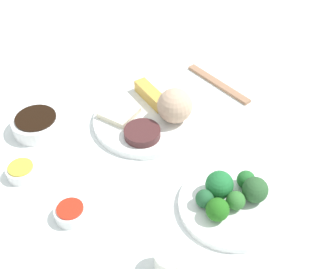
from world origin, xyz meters
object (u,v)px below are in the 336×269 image
Objects in this scene: broccoli_plate at (232,205)px; chopsticks_pair at (218,84)px; main_plate at (147,120)px; soy_sauce_bowl at (37,124)px; sauce_ramekin_hot_mustard at (22,172)px; teacup at (171,262)px; sauce_ramekin_sweet_and_sour at (71,213)px.

broccoli_plate is 1.00× the size of chopsticks_pair.
main_plate is at bearing -105.16° from chopsticks_pair.
soy_sauce_bowl is (-0.19, -0.17, 0.01)m from main_plate.
sauce_ramekin_hot_mustard is 0.54m from chopsticks_pair.
soy_sauce_bowl is at bearing 166.23° from teacup.
broccoli_plate is at bearing -55.31° from chopsticks_pair.
sauce_ramekin_hot_mustard is at bearing -179.47° from teacup.
chopsticks_pair is at bearing 71.71° from sauce_ramekin_hot_mustard.
soy_sauce_bowl is (-0.48, -0.07, 0.01)m from broccoli_plate.
teacup is (0.38, 0.00, 0.01)m from sauce_ramekin_hot_mustard.
broccoli_plate is 3.35× the size of sauce_ramekin_sweet_and_sour.
sauce_ramekin_sweet_and_sour is (0.05, -0.30, 0.00)m from main_plate.
chopsticks_pair is at bearing 88.90° from sauce_ramekin_sweet_and_sour.
broccoli_plate is 0.48m from soy_sauce_bowl.
sauce_ramekin_sweet_and_sour is (-0.24, -0.20, 0.00)m from broccoli_plate.
main_plate is at bearing 99.59° from sauce_ramekin_sweet_and_sour.
teacup is at bearing -67.60° from chopsticks_pair.
teacup is (0.27, -0.28, 0.02)m from main_plate.
teacup is (0.22, 0.02, 0.01)m from sauce_ramekin_sweet_and_sour.
soy_sauce_bowl is 0.47m from chopsticks_pair.
main_plate is at bearing 69.31° from sauce_ramekin_hot_mustard.
sauce_ramekin_sweet_and_sour is at bearing -140.05° from broccoli_plate.
sauce_ramekin_hot_mustard is 1.10× the size of teacup.
sauce_ramekin_hot_mustard is (-0.11, -0.29, 0.00)m from main_plate.
soy_sauce_bowl reaches higher than sauce_ramekin_sweet_and_sour.
sauce_ramekin_hot_mustard is 0.16m from sauce_ramekin_sweet_and_sour.
main_plate is at bearing 133.77° from teacup.
main_plate is at bearing 42.02° from soy_sauce_bowl.
main_plate is 2.23× the size of soy_sauce_bowl.
main_plate is 4.06× the size of sauce_ramekin_sweet_and_sour.
teacup is (-0.02, -0.18, 0.02)m from broccoli_plate.
sauce_ramekin_sweet_and_sour is at bearing -91.10° from chopsticks_pair.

